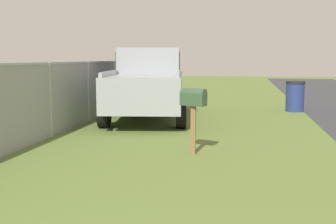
{
  "coord_description": "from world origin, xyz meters",
  "views": [
    {
      "loc": [
        -1.02,
        -0.74,
        1.79
      ],
      "look_at": [
        5.21,
        0.41,
        0.96
      ],
      "focal_mm": 43.98,
      "sensor_mm": 36.0,
      "label": 1
    }
  ],
  "objects": [
    {
      "name": "trash_bin",
      "position": [
        13.34,
        -2.44,
        0.51
      ],
      "size": [
        0.63,
        0.63,
        1.02
      ],
      "color": "navy",
      "rests_on": "ground"
    },
    {
      "name": "litter_can_midfield_b",
      "position": [
        8.64,
        2.38,
        0.03
      ],
      "size": [
        0.13,
        0.1,
        0.07
      ],
      "primitive_type": "cylinder",
      "rotation": [
        0.0,
        1.57,
        6.01
      ],
      "color": "silver",
      "rests_on": "ground"
    },
    {
      "name": "pickup_truck",
      "position": [
        11.07,
        2.09,
        1.11
      ],
      "size": [
        5.56,
        2.84,
        2.09
      ],
      "rotation": [
        0.0,
        0.0,
        0.14
      ],
      "color": "#93999E",
      "rests_on": "ground"
    },
    {
      "name": "mailbox",
      "position": [
        6.5,
        0.18,
        0.98
      ],
      "size": [
        0.37,
        0.52,
        1.24
      ],
      "rotation": [
        0.0,
        0.0,
        -0.4
      ],
      "color": "brown",
      "rests_on": "ground"
    },
    {
      "name": "fence_section",
      "position": [
        7.6,
        3.58,
        0.92
      ],
      "size": [
        14.03,
        0.07,
        1.7
      ],
      "color": "#9EA3A8",
      "rests_on": "ground"
    }
  ]
}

